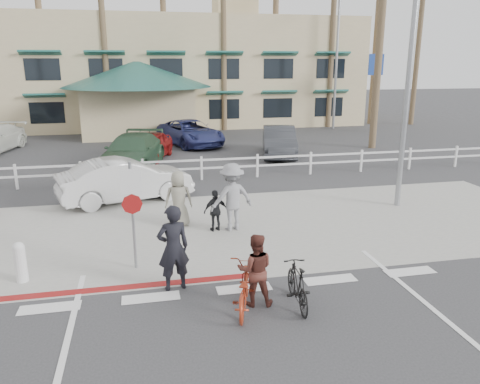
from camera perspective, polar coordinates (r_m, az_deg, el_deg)
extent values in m
plane|color=#333335|center=(9.89, 1.28, -13.29)|extent=(140.00, 140.00, 0.00)
cube|color=#333335|center=(8.26, 4.69, -19.80)|extent=(12.00, 16.00, 0.01)
cube|color=gray|center=(13.92, -3.02, -4.48)|extent=(22.00, 7.00, 0.01)
cube|color=#333335|center=(17.70, -5.10, -0.12)|extent=(40.00, 5.00, 0.01)
cube|color=#333335|center=(26.93, -7.66, 5.23)|extent=(50.00, 16.00, 0.01)
cube|color=maroon|center=(10.78, -16.32, -11.34)|extent=(7.00, 0.25, 0.02)
imported|color=#9A2E17|center=(9.46, 0.42, -11.64)|extent=(1.06, 1.82, 0.90)
imported|color=black|center=(10.12, -8.14, -6.77)|extent=(0.77, 0.58, 1.91)
imported|color=black|center=(9.63, 7.03, -11.19)|extent=(0.54, 1.55, 0.92)
imported|color=#51261E|center=(9.50, 1.87, -9.46)|extent=(0.83, 0.70, 1.51)
imported|color=gray|center=(13.55, -1.00, -0.62)|extent=(1.42, 1.02, 1.99)
imported|color=black|center=(13.57, -2.99, -2.29)|extent=(0.77, 0.45, 1.23)
imported|color=gray|center=(14.03, -7.50, -0.84)|extent=(0.83, 0.54, 1.69)
imported|color=silver|center=(16.94, -13.78, 1.41)|extent=(4.89, 2.90, 1.52)
imported|color=#2E4F36|center=(22.12, -13.03, 4.76)|extent=(3.51, 5.74, 1.55)
imported|color=maroon|center=(24.13, -10.98, 5.54)|extent=(2.84, 4.33, 1.37)
imported|color=#313338|center=(24.63, 4.78, 6.16)|extent=(2.66, 4.91, 1.53)
imported|color=navy|center=(27.99, -6.07, 7.19)|extent=(4.09, 5.80, 1.47)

